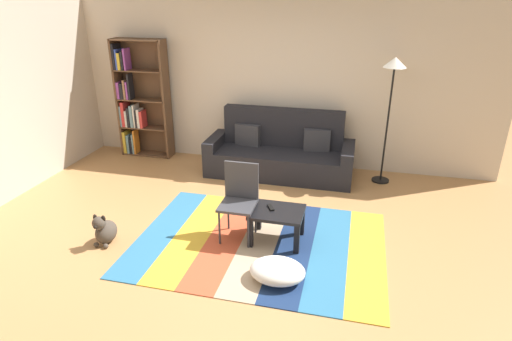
{
  "coord_description": "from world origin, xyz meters",
  "views": [
    {
      "loc": [
        1.23,
        -4.12,
        2.71
      ],
      "look_at": [
        0.08,
        0.56,
        0.65
      ],
      "focal_mm": 29.8,
      "sensor_mm": 36.0,
      "label": 1
    }
  ],
  "objects_px": {
    "bookshelf": "(138,102)",
    "standing_lamp": "(393,80)",
    "folding_chair": "(240,195)",
    "dog": "(105,230)",
    "pouf": "(277,271)",
    "coffee_table": "(277,217)",
    "tv_remote": "(271,207)",
    "couch": "(280,153)"
  },
  "relations": [
    {
      "from": "tv_remote",
      "to": "couch",
      "type": "bearing_deg",
      "value": 69.08
    },
    {
      "from": "tv_remote",
      "to": "folding_chair",
      "type": "xyz_separation_m",
      "value": [
        -0.37,
        -0.02,
        0.13
      ]
    },
    {
      "from": "bookshelf",
      "to": "standing_lamp",
      "type": "relative_size",
      "value": 1.07
    },
    {
      "from": "bookshelf",
      "to": "dog",
      "type": "height_order",
      "value": "bookshelf"
    },
    {
      "from": "couch",
      "to": "bookshelf",
      "type": "distance_m",
      "value": 2.63
    },
    {
      "from": "bookshelf",
      "to": "standing_lamp",
      "type": "xyz_separation_m",
      "value": [
        4.1,
        -0.21,
        0.61
      ]
    },
    {
      "from": "standing_lamp",
      "to": "folding_chair",
      "type": "bearing_deg",
      "value": -129.66
    },
    {
      "from": "bookshelf",
      "to": "tv_remote",
      "type": "xyz_separation_m",
      "value": [
        2.8,
        -2.21,
        -0.54
      ]
    },
    {
      "from": "bookshelf",
      "to": "dog",
      "type": "distance_m",
      "value": 3.03
    },
    {
      "from": "dog",
      "to": "folding_chair",
      "type": "distance_m",
      "value": 1.6
    },
    {
      "from": "standing_lamp",
      "to": "folding_chair",
      "type": "distance_m",
      "value": 2.8
    },
    {
      "from": "dog",
      "to": "folding_chair",
      "type": "bearing_deg",
      "value": 20.06
    },
    {
      "from": "bookshelf",
      "to": "pouf",
      "type": "bearing_deg",
      "value": -44.36
    },
    {
      "from": "couch",
      "to": "standing_lamp",
      "type": "bearing_deg",
      "value": 2.76
    },
    {
      "from": "bookshelf",
      "to": "coffee_table",
      "type": "relative_size",
      "value": 3.26
    },
    {
      "from": "bookshelf",
      "to": "coffee_table",
      "type": "distance_m",
      "value": 3.71
    },
    {
      "from": "couch",
      "to": "tv_remote",
      "type": "distance_m",
      "value": 1.94
    },
    {
      "from": "dog",
      "to": "coffee_table",
      "type": "bearing_deg",
      "value": 15.01
    },
    {
      "from": "couch",
      "to": "pouf",
      "type": "xyz_separation_m",
      "value": [
        0.49,
        -2.68,
        -0.22
      ]
    },
    {
      "from": "couch",
      "to": "standing_lamp",
      "type": "height_order",
      "value": "standing_lamp"
    },
    {
      "from": "coffee_table",
      "to": "folding_chair",
      "type": "distance_m",
      "value": 0.5
    },
    {
      "from": "coffee_table",
      "to": "standing_lamp",
      "type": "xyz_separation_m",
      "value": [
        1.22,
        2.03,
        1.24
      ]
    },
    {
      "from": "tv_remote",
      "to": "folding_chair",
      "type": "bearing_deg",
      "value": 154.12
    },
    {
      "from": "couch",
      "to": "standing_lamp",
      "type": "xyz_separation_m",
      "value": [
        1.56,
        0.07,
        1.22
      ]
    },
    {
      "from": "folding_chair",
      "to": "tv_remote",
      "type": "bearing_deg",
      "value": 36.85
    },
    {
      "from": "standing_lamp",
      "to": "folding_chair",
      "type": "xyz_separation_m",
      "value": [
        -1.67,
        -2.01,
        -1.02
      ]
    },
    {
      "from": "pouf",
      "to": "dog",
      "type": "bearing_deg",
      "value": 174.18
    },
    {
      "from": "dog",
      "to": "pouf",
      "type": "bearing_deg",
      "value": -5.82
    },
    {
      "from": "tv_remote",
      "to": "coffee_table",
      "type": "bearing_deg",
      "value": -53.76
    },
    {
      "from": "bookshelf",
      "to": "folding_chair",
      "type": "relative_size",
      "value": 2.2
    },
    {
      "from": "couch",
      "to": "pouf",
      "type": "relative_size",
      "value": 4.02
    },
    {
      "from": "bookshelf",
      "to": "dog",
      "type": "bearing_deg",
      "value": -70.57
    },
    {
      "from": "tv_remote",
      "to": "folding_chair",
      "type": "height_order",
      "value": "folding_chair"
    },
    {
      "from": "couch",
      "to": "folding_chair",
      "type": "distance_m",
      "value": 1.95
    },
    {
      "from": "pouf",
      "to": "dog",
      "type": "xyz_separation_m",
      "value": [
        -2.06,
        0.21,
        0.05
      ]
    },
    {
      "from": "dog",
      "to": "standing_lamp",
      "type": "relative_size",
      "value": 0.21
    },
    {
      "from": "couch",
      "to": "dog",
      "type": "xyz_separation_m",
      "value": [
        -1.57,
        -2.47,
        -0.18
      ]
    },
    {
      "from": "coffee_table",
      "to": "tv_remote",
      "type": "relative_size",
      "value": 4.05
    },
    {
      "from": "couch",
      "to": "folding_chair",
      "type": "relative_size",
      "value": 2.51
    },
    {
      "from": "coffee_table",
      "to": "standing_lamp",
      "type": "height_order",
      "value": "standing_lamp"
    },
    {
      "from": "standing_lamp",
      "to": "folding_chair",
      "type": "height_order",
      "value": "standing_lamp"
    },
    {
      "from": "bookshelf",
      "to": "folding_chair",
      "type": "distance_m",
      "value": 3.32
    }
  ]
}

